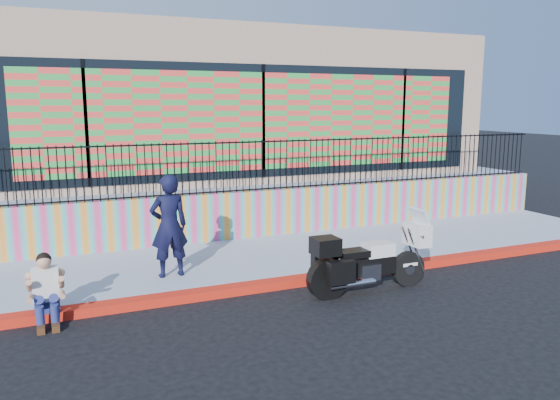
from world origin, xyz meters
TOP-DOWN VIEW (x-y plane):
  - ground at (0.00, 0.00)m, footprint 90.00×90.00m
  - red_curb at (0.00, 0.00)m, footprint 16.00×0.30m
  - sidewalk at (0.00, 1.65)m, footprint 16.00×3.00m
  - mural_wall at (0.00, 3.25)m, footprint 16.00×0.20m
  - metal_fence at (0.00, 3.25)m, footprint 15.80×0.04m
  - elevated_platform at (0.00, 8.35)m, footprint 16.00×10.00m
  - storefront_building at (0.00, 8.13)m, footprint 14.00×8.06m
  - police_motorcycle at (0.01, -0.83)m, footprint 2.30×0.76m
  - police_officer at (-3.08, 0.99)m, footprint 0.71×0.48m
  - seated_man at (-5.19, -0.19)m, footprint 0.54×0.71m

SIDE VIEW (x-z plane):
  - ground at x=0.00m, z-range 0.00..0.00m
  - red_curb at x=0.00m, z-range 0.00..0.15m
  - sidewalk at x=0.00m, z-range 0.00..0.15m
  - seated_man at x=-5.19m, z-range -0.08..0.98m
  - police_motorcycle at x=0.01m, z-range -0.12..1.32m
  - elevated_platform at x=0.00m, z-range 0.00..1.25m
  - mural_wall at x=0.00m, z-range 0.15..1.25m
  - police_officer at x=-3.08m, z-range 0.15..2.04m
  - metal_fence at x=0.00m, z-range 1.25..2.45m
  - storefront_building at x=0.00m, z-range 1.25..5.25m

